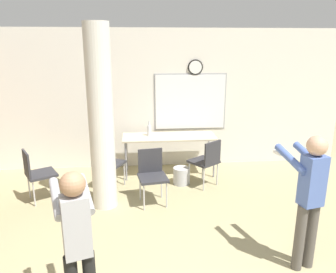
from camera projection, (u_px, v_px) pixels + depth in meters
wall_back at (152, 100)px, 6.68m from camera, size 8.00×0.15×2.80m
support_pillar at (101, 120)px, 4.88m from camera, size 0.38×0.38×2.80m
folding_table at (169, 139)px, 6.35m from camera, size 1.80×0.64×0.78m
bottle_on_table at (149, 130)px, 6.33m from camera, size 0.08×0.08×0.28m
waste_bin at (181, 176)px, 6.02m from camera, size 0.30×0.30×0.31m
chair_table_right at (207, 159)px, 5.83m from camera, size 0.61×0.61×0.87m
chair_table_left at (108, 162)px, 5.72m from camera, size 0.59×0.59×0.87m
chair_table_front at (152, 173)px, 5.24m from camera, size 0.50×0.50×0.87m
chair_near_pillar at (36, 171)px, 5.28m from camera, size 0.60×0.60×0.87m
person_playing_side at (309, 192)px, 3.57m from camera, size 0.45×0.62×1.58m
person_playing_front at (77, 240)px, 2.77m from camera, size 0.46×0.61×1.52m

